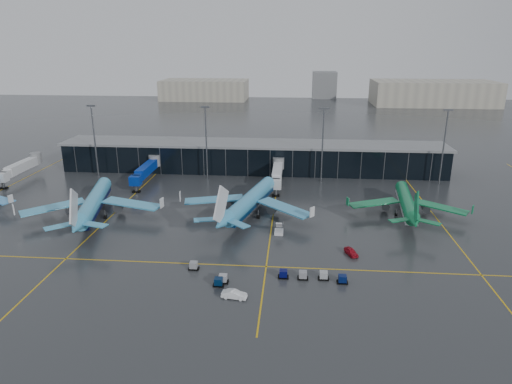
# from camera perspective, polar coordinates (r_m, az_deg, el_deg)

# --- Properties ---
(ground) EXTENTS (600.00, 600.00, 0.00)m
(ground) POSITION_cam_1_polar(r_m,az_deg,el_deg) (114.27, -3.28, -5.62)
(ground) COLOR #282B2D
(ground) RESTS_ON ground
(terminal_pier) EXTENTS (142.00, 17.00, 10.70)m
(terminal_pier) POSITION_cam_1_polar(r_m,az_deg,el_deg) (171.02, -0.43, 4.48)
(terminal_pier) COLOR black
(terminal_pier) RESTS_ON ground
(jet_bridges) EXTENTS (94.00, 27.50, 7.20)m
(jet_bridges) POSITION_cam_1_polar(r_m,az_deg,el_deg) (160.26, -13.64, 2.68)
(jet_bridges) COLOR #595B60
(jet_bridges) RESTS_ON ground
(flood_masts) EXTENTS (203.00, 0.50, 25.50)m
(flood_masts) POSITION_cam_1_polar(r_m,az_deg,el_deg) (157.10, 0.99, 6.37)
(flood_masts) COLOR #595B60
(flood_masts) RESTS_ON ground
(distant_hangars) EXTENTS (260.00, 71.00, 22.00)m
(distant_hangars) POSITION_cam_1_polar(r_m,az_deg,el_deg) (376.92, 10.32, 12.30)
(distant_hangars) COLOR #B2AD99
(distant_hangars) RESTS_ON ground
(taxi_lines) EXTENTS (220.00, 120.00, 0.02)m
(taxi_lines) POSITION_cam_1_polar(r_m,az_deg,el_deg) (123.12, 2.03, -3.79)
(taxi_lines) COLOR gold
(taxi_lines) RESTS_ON ground
(airliner_arkefly) EXTENTS (48.23, 52.38, 13.79)m
(airliner_arkefly) POSITION_cam_1_polar(r_m,az_deg,el_deg) (132.51, -19.72, -0.10)
(airliner_arkefly) COLOR #3E9FCB
(airliner_arkefly) RESTS_ON ground
(airliner_klm_near) EXTENTS (49.21, 53.15, 13.76)m
(airliner_klm_near) POSITION_cam_1_polar(r_m,az_deg,el_deg) (126.18, -0.72, 0.10)
(airliner_klm_near) COLOR #3B95C4
(airliner_klm_near) RESTS_ON ground
(airliner_aer_lingus) EXTENTS (37.84, 41.97, 11.81)m
(airliner_aer_lingus) POSITION_cam_1_polar(r_m,az_deg,el_deg) (133.41, 18.37, -0.28)
(airliner_aer_lingus) COLOR #0D713E
(airliner_aer_lingus) RESTS_ON ground
(baggage_carts) EXTENTS (33.28, 7.94, 1.70)m
(baggage_carts) POSITION_cam_1_polar(r_m,az_deg,el_deg) (94.64, 1.67, -10.45)
(baggage_carts) COLOR black
(baggage_carts) RESTS_ON ground
(mobile_airstair) EXTENTS (2.21, 3.21, 3.45)m
(mobile_airstair) POSITION_cam_1_polar(r_m,az_deg,el_deg) (115.93, 2.88, -4.84)
(mobile_airstair) COLOR silver
(mobile_airstair) RESTS_ON ground
(service_van_red) EXTENTS (3.32, 4.86, 1.54)m
(service_van_red) POSITION_cam_1_polar(r_m,az_deg,el_deg) (106.84, 11.81, -7.33)
(service_van_red) COLOR #A70C1C
(service_van_red) RESTS_ON ground
(service_van_white) EXTENTS (5.05, 2.30, 1.61)m
(service_van_white) POSITION_cam_1_polar(r_m,az_deg,el_deg) (88.44, -2.74, -12.67)
(service_van_white) COLOR white
(service_van_white) RESTS_ON ground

